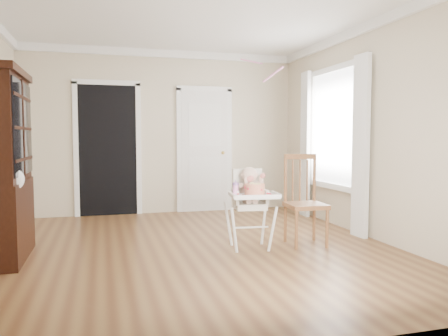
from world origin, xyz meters
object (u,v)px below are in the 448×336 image
object	(u,v)px
sippy_cup	(236,188)
dining_chair	(305,202)
high_chair	(250,199)
china_cabinet	(1,165)
cake	(255,190)

from	to	relation	value
sippy_cup	dining_chair	size ratio (longest dim) A/B	0.15
high_chair	china_cabinet	world-z (taller)	china_cabinet
high_chair	dining_chair	distance (m)	0.70
cake	high_chair	bearing A→B (deg)	82.86
sippy_cup	china_cabinet	xyz separation A→B (m)	(-2.40, 0.34, 0.27)
sippy_cup	cake	bearing A→B (deg)	-41.73
high_chair	dining_chair	xyz separation A→B (m)	(0.69, 0.02, -0.07)
sippy_cup	china_cabinet	size ratio (longest dim) A/B	0.08
cake	china_cabinet	world-z (taller)	china_cabinet
high_chair	dining_chair	world-z (taller)	dining_chair
high_chair	cake	distance (m)	0.28
sippy_cup	china_cabinet	distance (m)	2.44
dining_chair	sippy_cup	bearing A→B (deg)	-168.40
sippy_cup	dining_chair	bearing A→B (deg)	7.36
high_chair	china_cabinet	size ratio (longest dim) A/B	0.47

